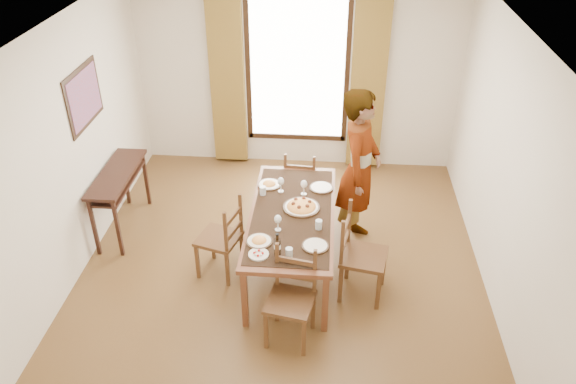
# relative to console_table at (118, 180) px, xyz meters

# --- Properties ---
(ground) EXTENTS (5.00, 5.00, 0.00)m
(ground) POSITION_rel_console_table_xyz_m (2.03, -0.60, -0.68)
(ground) COLOR #4F3418
(ground) RESTS_ON ground
(room_shell) EXTENTS (4.60, 5.10, 2.74)m
(room_shell) POSITION_rel_console_table_xyz_m (2.03, -0.47, 0.86)
(room_shell) COLOR silver
(room_shell) RESTS_ON ground
(console_table) EXTENTS (0.38, 1.20, 0.80)m
(console_table) POSITION_rel_console_table_xyz_m (0.00, 0.00, 0.00)
(console_table) COLOR black
(console_table) RESTS_ON ground
(dining_table) EXTENTS (0.91, 2.00, 0.76)m
(dining_table) POSITION_rel_console_table_xyz_m (2.14, -0.61, 0.01)
(dining_table) COLOR brown
(dining_table) RESTS_ON ground
(chair_west) EXTENTS (0.53, 0.53, 0.97)m
(chair_west) POSITION_rel_console_table_xyz_m (1.38, -0.75, -0.23)
(chair_west) COLOR #4E2A1A
(chair_west) RESTS_ON ground
(chair_north) EXTENTS (0.45, 0.45, 0.93)m
(chair_north) POSITION_rel_console_table_xyz_m (2.18, 0.50, -0.25)
(chair_north) COLOR #4E2A1A
(chair_north) RESTS_ON ground
(chair_south) EXTENTS (0.51, 0.51, 0.97)m
(chair_south) POSITION_rel_console_table_xyz_m (2.21, -1.64, -0.23)
(chair_south) COLOR #4E2A1A
(chair_south) RESTS_ON ground
(chair_east) EXTENTS (0.54, 0.54, 1.04)m
(chair_east) POSITION_rel_console_table_xyz_m (2.88, -0.97, -0.20)
(chair_east) COLOR #4E2A1A
(chair_east) RESTS_ON ground
(man) EXTENTS (0.94, 0.81, 1.95)m
(man) POSITION_rel_console_table_xyz_m (2.86, -0.02, 0.29)
(man) COLOR #909498
(man) RESTS_ON ground
(plate_sw) EXTENTS (0.27, 0.27, 0.05)m
(plate_sw) POSITION_rel_console_table_xyz_m (1.86, -1.16, 0.10)
(plate_sw) COLOR silver
(plate_sw) RESTS_ON dining_table
(plate_se) EXTENTS (0.27, 0.27, 0.05)m
(plate_se) POSITION_rel_console_table_xyz_m (2.42, -1.19, 0.10)
(plate_se) COLOR silver
(plate_se) RESTS_ON dining_table
(plate_nw) EXTENTS (0.27, 0.27, 0.05)m
(plate_nw) POSITION_rel_console_table_xyz_m (1.84, -0.08, 0.10)
(plate_nw) COLOR silver
(plate_nw) RESTS_ON dining_table
(plate_ne) EXTENTS (0.27, 0.27, 0.05)m
(plate_ne) POSITION_rel_console_table_xyz_m (2.44, -0.10, 0.10)
(plate_ne) COLOR silver
(plate_ne) RESTS_ON dining_table
(pasta_platter) EXTENTS (0.40, 0.40, 0.10)m
(pasta_platter) POSITION_rel_console_table_xyz_m (2.24, -0.53, 0.12)
(pasta_platter) COLOR orange
(pasta_platter) RESTS_ON dining_table
(caprese_plate) EXTENTS (0.20, 0.20, 0.04)m
(caprese_plate) POSITION_rel_console_table_xyz_m (1.88, -1.36, 0.09)
(caprese_plate) COLOR silver
(caprese_plate) RESTS_ON dining_table
(wine_glass_a) EXTENTS (0.08, 0.08, 0.18)m
(wine_glass_a) POSITION_rel_console_table_xyz_m (2.02, -0.94, 0.16)
(wine_glass_a) COLOR white
(wine_glass_a) RESTS_ON dining_table
(wine_glass_b) EXTENTS (0.08, 0.08, 0.18)m
(wine_glass_b) POSITION_rel_console_table_xyz_m (2.25, -0.24, 0.16)
(wine_glass_b) COLOR white
(wine_glass_b) RESTS_ON dining_table
(wine_glass_c) EXTENTS (0.08, 0.08, 0.18)m
(wine_glass_c) POSITION_rel_console_table_xyz_m (1.99, -0.20, 0.16)
(wine_glass_c) COLOR white
(wine_glass_c) RESTS_ON dining_table
(tumbler_a) EXTENTS (0.07, 0.07, 0.10)m
(tumbler_a) POSITION_rel_console_table_xyz_m (2.44, -0.88, 0.12)
(tumbler_a) COLOR silver
(tumbler_a) RESTS_ON dining_table
(tumbler_b) EXTENTS (0.07, 0.07, 0.10)m
(tumbler_b) POSITION_rel_console_table_xyz_m (1.79, -0.28, 0.12)
(tumbler_b) COLOR silver
(tumbler_b) RESTS_ON dining_table
(tumbler_c) EXTENTS (0.07, 0.07, 0.10)m
(tumbler_c) POSITION_rel_console_table_xyz_m (2.17, -1.37, 0.12)
(tumbler_c) COLOR silver
(tumbler_c) RESTS_ON dining_table
(wine_bottle) EXTENTS (0.07, 0.07, 0.25)m
(wine_bottle) POSITION_rel_console_table_xyz_m (2.06, -1.34, 0.20)
(wine_bottle) COLOR black
(wine_bottle) RESTS_ON dining_table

